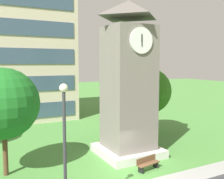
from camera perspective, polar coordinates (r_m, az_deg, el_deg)
The scene contains 7 objects.
ground_plane at distance 17.83m, azimuth 3.90°, elevation -17.94°, with size 160.00×160.00×0.00m, color #4C893D.
office_building at distance 36.76m, azimuth -21.85°, elevation 6.63°, with size 15.40×11.22×16.00m.
clock_tower at distance 20.09m, azimuth 3.60°, elevation 0.58°, with size 4.52×4.52×11.87m.
park_bench at distance 18.36m, azimuth 7.83°, elevation -15.71°, with size 1.86×0.83×0.88m.
street_lamp at distance 11.31m, azimuth -10.35°, elevation -11.14°, with size 0.36×0.36×6.33m.
tree_near_tower at distance 17.68m, azimuth -22.73°, elevation -2.87°, with size 4.51×4.51×6.91m.
tree_streetside at distance 26.22m, azimuth 7.93°, elevation -0.28°, with size 4.61×4.61×6.75m.
Camera 1 is at (-8.54, -13.92, 7.15)m, focal length 41.72 mm.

